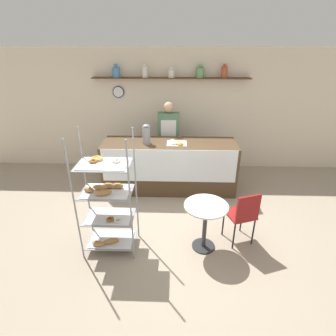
{
  "coord_description": "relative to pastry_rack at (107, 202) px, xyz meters",
  "views": [
    {
      "loc": [
        0.13,
        -3.52,
        2.74
      ],
      "look_at": [
        0.0,
        0.45,
        0.86
      ],
      "focal_mm": 28.0,
      "sensor_mm": 36.0,
      "label": 1
    }
  ],
  "objects": [
    {
      "name": "ground_plane",
      "position": [
        0.81,
        0.5,
        -0.77
      ],
      "size": [
        14.0,
        14.0,
        0.0
      ],
      "primitive_type": "plane",
      "color": "gray"
    },
    {
      "name": "cafe_chair",
      "position": [
        1.92,
        0.14,
        -0.23
      ],
      "size": [
        0.48,
        0.48,
        0.88
      ],
      "rotation": [
        0.0,
        0.0,
        3.47
      ],
      "color": "black",
      "rests_on": "ground_plane"
    },
    {
      "name": "display_counter",
      "position": [
        0.81,
        1.8,
        -0.27
      ],
      "size": [
        2.62,
        0.8,
        1.01
      ],
      "color": "#4C3823",
      "rests_on": "ground_plane"
    },
    {
      "name": "donut_tray_counter",
      "position": [
        0.94,
        1.72,
        0.26
      ],
      "size": [
        0.38,
        0.32,
        0.05
      ],
      "color": "white",
      "rests_on": "display_counter"
    },
    {
      "name": "coffee_carafe",
      "position": [
        0.37,
        1.72,
        0.42
      ],
      "size": [
        0.15,
        0.15,
        0.38
      ],
      "color": "gray",
      "rests_on": "display_counter"
    },
    {
      "name": "pastry_rack",
      "position": [
        0.0,
        0.0,
        0.0
      ],
      "size": [
        0.74,
        0.5,
        1.77
      ],
      "color": "gray",
      "rests_on": "ground_plane"
    },
    {
      "name": "back_wall",
      "position": [
        0.8,
        2.97,
        0.6
      ],
      "size": [
        10.0,
        0.3,
        2.7
      ],
      "color": "beige",
      "rests_on": "ground_plane"
    },
    {
      "name": "cafe_table",
      "position": [
        1.36,
        0.04,
        -0.23
      ],
      "size": [
        0.62,
        0.62,
        0.73
      ],
      "color": "#262628",
      "rests_on": "ground_plane"
    },
    {
      "name": "person_worker",
      "position": [
        0.77,
        2.41,
        0.14
      ],
      "size": [
        0.45,
        0.23,
        1.67
      ],
      "color": "#282833",
      "rests_on": "ground_plane"
    }
  ]
}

